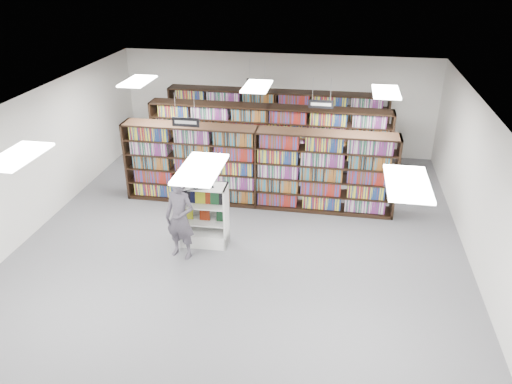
% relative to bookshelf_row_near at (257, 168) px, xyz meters
% --- Properties ---
extents(floor, '(12.00, 12.00, 0.00)m').
position_rel_bookshelf_row_near_xyz_m(floor, '(0.00, -2.00, -1.05)').
color(floor, '#4F4E53').
rests_on(floor, ground).
extents(ceiling, '(10.00, 12.00, 0.10)m').
position_rel_bookshelf_row_near_xyz_m(ceiling, '(0.00, -2.00, 2.15)').
color(ceiling, white).
rests_on(ceiling, wall_back).
extents(wall_back, '(10.00, 0.10, 3.20)m').
position_rel_bookshelf_row_near_xyz_m(wall_back, '(0.00, 4.00, 0.55)').
color(wall_back, silver).
rests_on(wall_back, ground).
extents(wall_left, '(0.10, 12.00, 3.20)m').
position_rel_bookshelf_row_near_xyz_m(wall_left, '(-5.00, -2.00, 0.55)').
color(wall_left, silver).
rests_on(wall_left, ground).
extents(wall_right, '(0.10, 12.00, 3.20)m').
position_rel_bookshelf_row_near_xyz_m(wall_right, '(5.00, -2.00, 0.55)').
color(wall_right, silver).
rests_on(wall_right, ground).
extents(bookshelf_row_near, '(7.00, 0.60, 2.10)m').
position_rel_bookshelf_row_near_xyz_m(bookshelf_row_near, '(0.00, 0.00, 0.00)').
color(bookshelf_row_near, black).
rests_on(bookshelf_row_near, floor).
extents(bookshelf_row_mid, '(7.00, 0.60, 2.10)m').
position_rel_bookshelf_row_near_xyz_m(bookshelf_row_mid, '(0.00, 2.00, 0.00)').
color(bookshelf_row_mid, black).
rests_on(bookshelf_row_mid, floor).
extents(bookshelf_row_far, '(7.00, 0.60, 2.10)m').
position_rel_bookshelf_row_near_xyz_m(bookshelf_row_far, '(0.00, 3.70, 0.00)').
color(bookshelf_row_far, black).
rests_on(bookshelf_row_far, floor).
extents(aisle_sign_left, '(0.65, 0.02, 0.80)m').
position_rel_bookshelf_row_near_xyz_m(aisle_sign_left, '(-1.50, -1.00, 1.48)').
color(aisle_sign_left, '#B2B2B7').
rests_on(aisle_sign_left, ceiling).
extents(aisle_sign_right, '(0.65, 0.02, 0.80)m').
position_rel_bookshelf_row_near_xyz_m(aisle_sign_right, '(1.50, 1.00, 1.48)').
color(aisle_sign_right, '#B2B2B7').
rests_on(aisle_sign_right, ceiling).
extents(aisle_sign_center, '(0.65, 0.02, 0.80)m').
position_rel_bookshelf_row_near_xyz_m(aisle_sign_center, '(-0.50, 3.00, 1.48)').
color(aisle_sign_center, '#B2B2B7').
rests_on(aisle_sign_center, ceiling).
extents(troffer_front_left, '(0.60, 1.20, 0.04)m').
position_rel_bookshelf_row_near_xyz_m(troffer_front_left, '(-3.00, -5.00, 2.11)').
color(troffer_front_left, white).
rests_on(troffer_front_left, ceiling).
extents(troffer_front_center, '(0.60, 1.20, 0.04)m').
position_rel_bookshelf_row_near_xyz_m(troffer_front_center, '(0.00, -5.00, 2.11)').
color(troffer_front_center, white).
rests_on(troffer_front_center, ceiling).
extents(troffer_front_right, '(0.60, 1.20, 0.04)m').
position_rel_bookshelf_row_near_xyz_m(troffer_front_right, '(3.00, -5.00, 2.11)').
color(troffer_front_right, white).
rests_on(troffer_front_right, ceiling).
extents(troffer_back_left, '(0.60, 1.20, 0.04)m').
position_rel_bookshelf_row_near_xyz_m(troffer_back_left, '(-3.00, 0.00, 2.11)').
color(troffer_back_left, white).
rests_on(troffer_back_left, ceiling).
extents(troffer_back_center, '(0.60, 1.20, 0.04)m').
position_rel_bookshelf_row_near_xyz_m(troffer_back_center, '(0.00, 0.00, 2.11)').
color(troffer_back_center, white).
rests_on(troffer_back_center, ceiling).
extents(troffer_back_right, '(0.60, 1.20, 0.04)m').
position_rel_bookshelf_row_near_xyz_m(troffer_back_right, '(3.00, 0.00, 2.11)').
color(troffer_back_right, white).
rests_on(troffer_back_right, ceiling).
extents(endcap_display, '(1.07, 0.56, 1.48)m').
position_rel_bookshelf_row_near_xyz_m(endcap_display, '(-0.83, -2.10, -0.55)').
color(endcap_display, white).
rests_on(endcap_display, floor).
extents(open_book, '(0.81, 0.66, 0.13)m').
position_rel_bookshelf_row_near_xyz_m(open_book, '(-0.97, -2.18, 0.46)').
color(open_book, black).
rests_on(open_book, endcap_display).
extents(shopper, '(0.78, 0.61, 1.89)m').
position_rel_bookshelf_row_near_xyz_m(shopper, '(-1.21, -2.70, -0.11)').
color(shopper, '#4C4650').
rests_on(shopper, floor).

